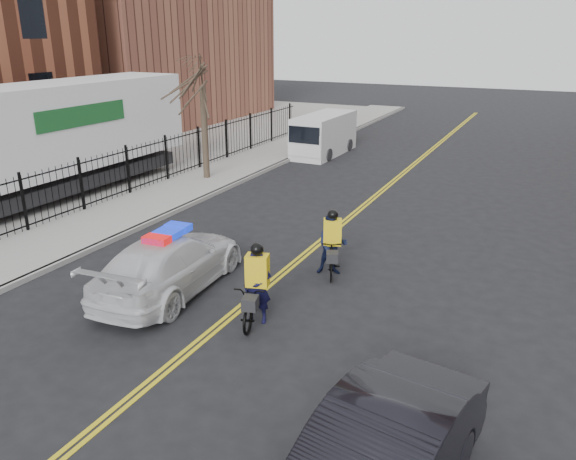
% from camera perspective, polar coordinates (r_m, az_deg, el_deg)
% --- Properties ---
extents(ground, '(120.00, 120.00, 0.00)m').
position_cam_1_polar(ground, '(13.81, -4.86, -7.92)').
color(ground, black).
rests_on(ground, ground).
extents(center_line_left, '(0.10, 60.00, 0.01)m').
position_cam_1_polar(center_line_left, '(20.57, 6.29, 1.49)').
color(center_line_left, gold).
rests_on(center_line_left, ground).
extents(center_line_right, '(0.10, 60.00, 0.01)m').
position_cam_1_polar(center_line_right, '(20.52, 6.71, 1.42)').
color(center_line_right, gold).
rests_on(center_line_right, ground).
extents(sidewalk, '(3.00, 60.00, 0.15)m').
position_cam_1_polar(sidewalk, '(23.93, -10.68, 4.04)').
color(sidewalk, gray).
rests_on(sidewalk, ground).
extents(curb, '(0.20, 60.00, 0.15)m').
position_cam_1_polar(curb, '(23.10, -7.66, 3.64)').
color(curb, gray).
rests_on(curb, ground).
extents(iron_fence, '(0.12, 28.00, 2.00)m').
position_cam_1_polar(iron_fence, '(24.61, -13.66, 6.47)').
color(iron_fence, black).
rests_on(iron_fence, ground).
extents(lot_pad, '(18.00, 60.00, 0.02)m').
position_cam_1_polar(lot_pad, '(31.22, -26.53, 5.81)').
color(lot_pad, gray).
rests_on(lot_pad, ground).
extents(warehouse_far, '(14.00, 18.00, 14.00)m').
position_cam_1_polar(warehouse_far, '(45.28, -15.52, 19.77)').
color(warehouse_far, brown).
rests_on(warehouse_far, ground).
extents(street_tree, '(3.20, 3.20, 4.80)m').
position_cam_1_polar(street_tree, '(24.94, -8.62, 12.89)').
color(street_tree, '#33281E').
rests_on(street_tree, sidewalk).
extents(police_cruiser, '(2.49, 5.25, 1.64)m').
position_cam_1_polar(police_cruiser, '(14.70, -11.89, -3.31)').
color(police_cruiser, silver).
rests_on(police_cruiser, ground).
extents(cargo_van, '(2.05, 5.13, 2.13)m').
position_cam_1_polar(cargo_van, '(30.62, 3.56, 9.57)').
color(cargo_van, silver).
rests_on(cargo_van, ground).
extents(semi_trailer, '(3.10, 14.37, 4.46)m').
position_cam_1_polar(semi_trailer, '(23.57, -24.40, 8.54)').
color(semi_trailer, white).
rests_on(semi_trailer, ground).
extents(cyclist_near, '(1.17, 2.08, 1.93)m').
position_cam_1_polar(cyclist_near, '(12.91, -3.09, -6.59)').
color(cyclist_near, black).
rests_on(cyclist_near, ground).
extents(cyclist_far, '(1.17, 1.90, 1.86)m').
position_cam_1_polar(cyclist_far, '(15.37, 4.49, -1.95)').
color(cyclist_far, black).
rests_on(cyclist_far, ground).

